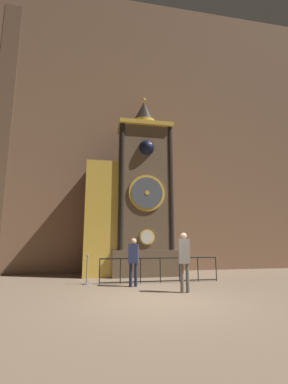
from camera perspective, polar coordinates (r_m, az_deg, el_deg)
ground_plane at (r=7.50m, az=3.39°, el=-23.03°), size 28.00×28.00×0.00m
cathedral_back_wall at (r=14.93m, az=-3.31°, el=14.85°), size 24.00×0.32×16.00m
clock_tower at (r=12.27m, az=-2.12°, el=-1.38°), size 4.26×1.81×8.82m
railing_fence at (r=10.27m, az=3.63°, el=-16.56°), size 4.62×0.05×0.94m
visitor_near at (r=9.39m, az=-2.38°, el=-14.24°), size 0.39×0.30×1.66m
visitor_far at (r=8.48m, az=8.91°, el=-13.88°), size 0.38×0.28×1.84m
stanchion_post at (r=10.13m, az=-12.56°, el=-17.44°), size 0.28×0.28×1.07m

